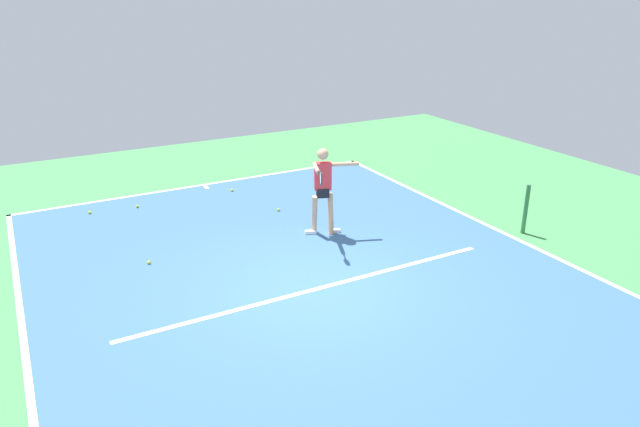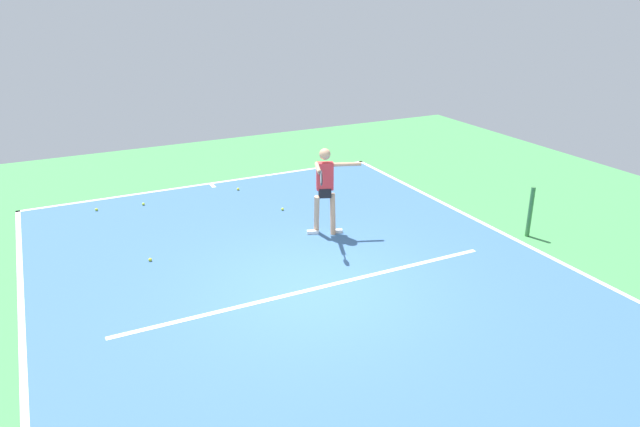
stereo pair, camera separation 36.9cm
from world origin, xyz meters
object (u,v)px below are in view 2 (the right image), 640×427
Objects in this scene: tennis_player at (325,185)px; tennis_ball_far_corner at (150,260)px; net_post at (530,212)px; tennis_ball_by_sideline at (238,189)px; tennis_ball_near_service_line at (96,210)px; tennis_ball_near_player at (143,204)px; tennis_ball_centre_court at (283,209)px.

tennis_player reaches higher than tennis_ball_far_corner.
net_post is 7.03m from tennis_ball_by_sideline.
tennis_ball_by_sideline is at bearing 178.79° from tennis_ball_near_service_line.
net_post is 16.21× the size of tennis_ball_far_corner.
tennis_player is 3.71m from tennis_ball_far_corner.
tennis_ball_far_corner is at bearing 48.24° from tennis_ball_by_sideline.
tennis_ball_by_sideline is 1.00× the size of tennis_ball_near_player.
tennis_ball_near_service_line is at bearing -35.02° from net_post.
tennis_ball_centre_court is at bearing 154.02° from tennis_ball_near_service_line.
tennis_ball_near_player is 1.00× the size of tennis_ball_near_service_line.
tennis_ball_near_service_line is (1.04, -0.11, 0.00)m from tennis_ball_near_player.
tennis_ball_centre_court is 3.55m from tennis_ball_far_corner.
tennis_ball_near_service_line is at bearing -79.77° from tennis_ball_far_corner.
tennis_ball_by_sideline is 2.36m from tennis_ball_near_player.
tennis_ball_centre_court and tennis_ball_far_corner have the same top height.
net_post is 4.23m from tennis_player.
tennis_ball_by_sideline is at bearing -57.47° from tennis_player.
net_post is at bearing 172.68° from tennis_player.
tennis_ball_far_corner and tennis_ball_by_sideline have the same top height.
tennis_ball_centre_court and tennis_ball_near_service_line have the same top height.
tennis_ball_near_player is at bearing 0.93° from tennis_ball_by_sideline.
tennis_ball_near_player is (-0.46, -3.12, 0.00)m from tennis_ball_far_corner.
tennis_ball_by_sideline is 1.00× the size of tennis_ball_near_service_line.
tennis_ball_centre_court is 1.00× the size of tennis_ball_near_service_line.
tennis_ball_far_corner is (7.26, -2.27, -0.50)m from net_post.
tennis_ball_far_corner is 1.00× the size of tennis_ball_by_sideline.
tennis_ball_near_service_line is at bearing -6.02° from tennis_ball_near_player.
tennis_ball_far_corner and tennis_ball_near_service_line have the same top height.
tennis_ball_near_service_line is (7.84, -5.50, -0.50)m from net_post.
tennis_player is at bearing 132.11° from tennis_ball_near_player.
tennis_player reaches higher than tennis_ball_by_sideline.
tennis_ball_near_player is (2.36, 0.04, 0.00)m from tennis_ball_by_sideline.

